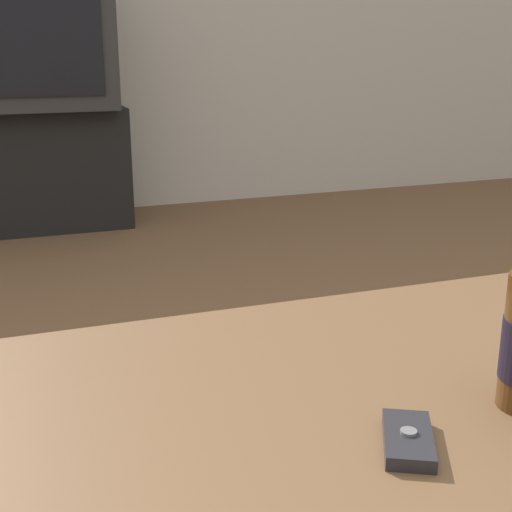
% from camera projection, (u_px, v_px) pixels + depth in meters
% --- Properties ---
extents(coffee_table, '(1.23, 0.66, 0.45)m').
position_uv_depth(coffee_table, '(274.00, 485.00, 0.73)').
color(coffee_table, brown).
rests_on(coffee_table, ground_plane).
extents(tv_stand, '(0.80, 0.39, 0.54)m').
position_uv_depth(tv_stand, '(36.00, 168.00, 3.21)').
color(tv_stand, black).
rests_on(tv_stand, ground_plane).
extents(television, '(0.71, 0.56, 0.61)m').
position_uv_depth(television, '(24.00, 35.00, 3.04)').
color(television, '#2D2D2D').
rests_on(television, tv_stand).
extents(cell_phone, '(0.08, 0.10, 0.02)m').
position_uv_depth(cell_phone, '(408.00, 440.00, 0.67)').
color(cell_phone, '#232328').
rests_on(cell_phone, coffee_table).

